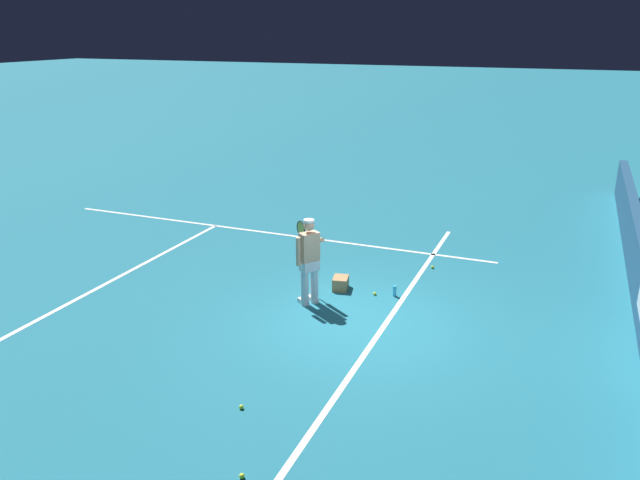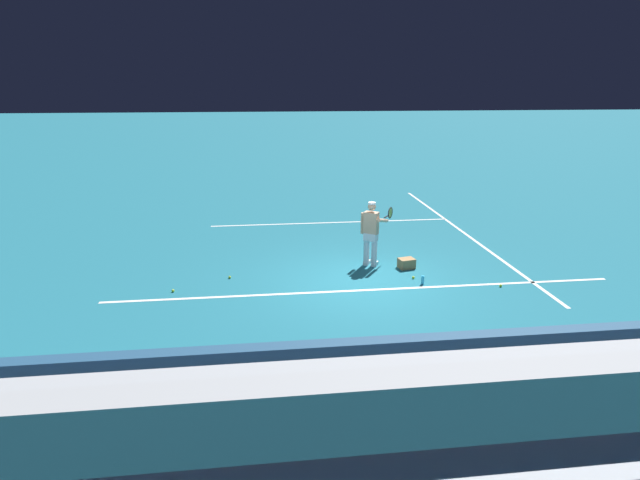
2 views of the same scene
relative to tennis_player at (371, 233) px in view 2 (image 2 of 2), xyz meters
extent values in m
plane|color=#1E6B7F|center=(-0.45, -1.15, -0.89)|extent=(160.00, 160.00, 0.00)
cube|color=white|center=(-0.45, -1.65, -0.89)|extent=(12.00, 0.10, 0.01)
cube|color=white|center=(3.66, 2.85, -0.89)|extent=(0.10, 12.00, 0.01)
cube|color=white|center=(-0.45, 4.35, -0.89)|extent=(8.22, 0.10, 0.01)
cube|color=navy|center=(-0.45, -5.97, -0.34)|extent=(24.18, 0.24, 1.10)
cube|color=silver|center=(0.05, -5.84, -0.29)|extent=(2.80, 0.01, 0.44)
cube|color=silver|center=(-6.01, -5.84, -0.29)|extent=(2.20, 0.01, 0.40)
cube|color=#2D5BAD|center=(-0.45, -6.97, 0.29)|extent=(22.51, 0.40, 0.12)
cube|color=#9EA3A8|center=(-0.45, -7.25, 0.43)|extent=(22.97, 0.24, 0.45)
cube|color=#2D5BAD|center=(-0.45, -7.77, 0.74)|extent=(22.51, 0.40, 0.12)
cube|color=#9EA3A8|center=(-0.45, -8.05, 0.88)|extent=(22.97, 0.24, 0.45)
cube|color=#2D5BAD|center=(-0.45, -8.57, 1.19)|extent=(22.51, 0.40, 0.12)
cube|color=#9EA3A8|center=(-0.45, -8.85, 1.33)|extent=(22.97, 0.24, 0.45)
cube|color=#2D5BAD|center=(-0.45, -9.37, 1.64)|extent=(22.51, 0.40, 0.12)
cube|color=#9EA3A8|center=(-0.45, -9.65, 1.78)|extent=(22.97, 0.24, 0.45)
cylinder|color=silver|center=(-0.11, 0.04, -0.45)|extent=(0.15, 0.15, 0.88)
cylinder|color=silver|center=(0.07, -0.08, -0.45)|extent=(0.15, 0.15, 0.88)
cube|color=white|center=(-0.08, 0.09, -0.85)|extent=(0.25, 0.29, 0.09)
cube|color=white|center=(0.10, -0.03, -0.85)|extent=(0.25, 0.29, 0.09)
cube|color=silver|center=(-0.02, -0.02, -0.09)|extent=(0.40, 0.38, 0.20)
cube|color=tan|center=(-0.02, -0.02, 0.28)|extent=(0.42, 0.38, 0.58)
sphere|color=tan|center=(-0.02, -0.01, 0.71)|extent=(0.21, 0.21, 0.21)
cylinder|color=white|center=(-0.02, -0.01, 0.80)|extent=(0.20, 0.20, 0.05)
cylinder|color=tan|center=(-0.22, 0.12, 0.24)|extent=(0.09, 0.09, 0.56)
cylinder|color=tan|center=(0.29, 0.00, 0.33)|extent=(0.41, 0.53, 0.24)
cylinder|color=black|center=(0.43, 0.20, 0.38)|extent=(0.20, 0.26, 0.03)
torus|color=black|center=(0.59, 0.43, 0.42)|extent=(0.20, 0.27, 0.31)
cylinder|color=#D6D14C|center=(0.59, 0.43, 0.42)|extent=(0.16, 0.22, 0.27)
cube|color=#A87F51|center=(0.88, -0.33, -0.76)|extent=(0.45, 0.38, 0.26)
sphere|color=#CCE533|center=(0.84, -1.08, -0.86)|extent=(0.07, 0.07, 0.07)
sphere|color=#CCE533|center=(2.75, -1.83, -0.86)|extent=(0.07, 0.07, 0.07)
sphere|color=#CCE533|center=(-3.67, -0.53, -0.86)|extent=(0.07, 0.07, 0.07)
sphere|color=#CCE533|center=(-4.93, -1.23, -0.86)|extent=(0.07, 0.07, 0.07)
cylinder|color=#33B2E5|center=(0.95, -1.46, -0.78)|extent=(0.07, 0.07, 0.22)
camera|label=1|loc=(-10.26, -4.43, 4.22)|focal=35.00mm
camera|label=2|loc=(-2.80, -12.21, 3.70)|focal=28.00mm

